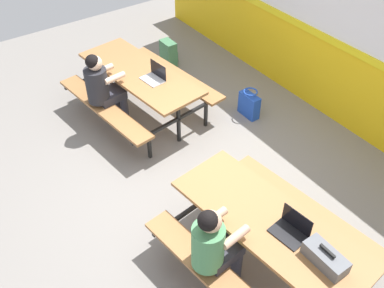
# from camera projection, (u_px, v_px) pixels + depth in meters

# --- Properties ---
(ground_plane) EXTENTS (10.00, 10.00, 0.02)m
(ground_plane) POSITION_uv_depth(u_px,v_px,m) (194.00, 176.00, 5.60)
(ground_plane) COLOR gray
(accent_backdrop) EXTENTS (8.00, 0.14, 2.60)m
(accent_backdrop) POSITION_uv_depth(u_px,v_px,m) (342.00, 35.00, 5.82)
(accent_backdrop) COLOR yellow
(accent_backdrop) RESTS_ON ground
(picnic_table_left) EXTENTS (2.09, 1.76, 0.74)m
(picnic_table_left) POSITION_uv_depth(u_px,v_px,m) (140.00, 82.00, 6.19)
(picnic_table_left) COLOR #9E6B3D
(picnic_table_left) RESTS_ON ground
(picnic_table_right) EXTENTS (2.09, 1.76, 0.74)m
(picnic_table_right) POSITION_uv_depth(u_px,v_px,m) (268.00, 232.00, 4.21)
(picnic_table_right) COLOR #9E6B3D
(picnic_table_right) RESTS_ON ground
(student_nearer) EXTENTS (0.39, 0.54, 1.21)m
(student_nearer) POSITION_uv_depth(u_px,v_px,m) (102.00, 86.00, 5.88)
(student_nearer) COLOR #2D2D38
(student_nearer) RESTS_ON ground
(student_further) EXTENTS (0.39, 0.54, 1.21)m
(student_further) POSITION_uv_depth(u_px,v_px,m) (214.00, 244.00, 3.95)
(student_further) COLOR #2D2D38
(student_further) RESTS_ON ground
(laptop_silver) EXTENTS (0.34, 0.26, 0.22)m
(laptop_silver) POSITION_uv_depth(u_px,v_px,m) (155.00, 76.00, 5.91)
(laptop_silver) COLOR silver
(laptop_silver) RESTS_ON picnic_table_left
(laptop_dark) EXTENTS (0.34, 0.26, 0.22)m
(laptop_dark) POSITION_uv_depth(u_px,v_px,m) (291.00, 229.00, 3.97)
(laptop_dark) COLOR black
(laptop_dark) RESTS_ON picnic_table_right
(toolbox_grey) EXTENTS (0.40, 0.18, 0.18)m
(toolbox_grey) POSITION_uv_depth(u_px,v_px,m) (325.00, 258.00, 3.72)
(toolbox_grey) COLOR #595B60
(toolbox_grey) RESTS_ON picnic_table_right
(backpack_dark) EXTENTS (0.30, 0.22, 0.44)m
(backpack_dark) POSITION_uv_depth(u_px,v_px,m) (169.00, 53.00, 7.51)
(backpack_dark) COLOR #3F724C
(backpack_dark) RESTS_ON ground
(tote_bag_bright) EXTENTS (0.34, 0.21, 0.43)m
(tote_bag_bright) POSITION_uv_depth(u_px,v_px,m) (249.00, 105.00, 6.43)
(tote_bag_bright) COLOR #1E47B2
(tote_bag_bright) RESTS_ON ground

